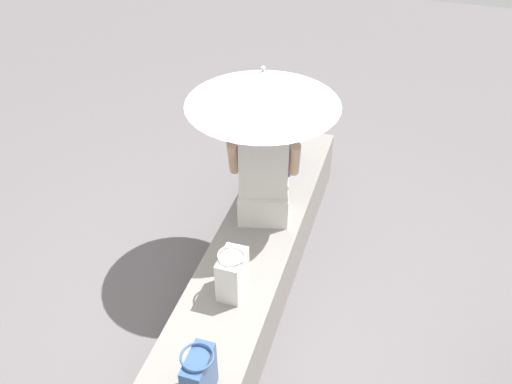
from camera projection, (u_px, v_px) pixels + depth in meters
ground_plane at (249, 298)px, 3.76m from camera, size 14.00×14.00×0.00m
stone_bench at (248, 276)px, 3.62m from camera, size 3.20×0.53×0.45m
person_seated at (264, 170)px, 3.55m from camera, size 0.35×0.50×0.90m
parasol at (263, 88)px, 3.27m from camera, size 0.98×0.98×1.09m
handbag_black at (199, 376)px, 2.58m from camera, size 0.22×0.16×0.32m
tote_bag_canvas at (289, 149)px, 4.18m from camera, size 0.28×0.21×0.31m
shoulder_bag_spare at (232, 274)px, 3.13m from camera, size 0.22×0.17×0.30m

